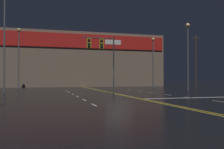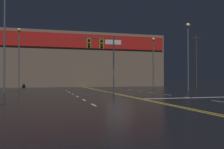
% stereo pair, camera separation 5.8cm
% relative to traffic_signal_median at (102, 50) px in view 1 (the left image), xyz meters
% --- Properties ---
extents(ground_plane, '(200.00, 200.00, 0.00)m').
position_rel_traffic_signal_median_xyz_m(ground_plane, '(1.56, -0.92, -4.43)').
color(ground_plane, black).
extents(road_markings, '(12.85, 60.00, 0.01)m').
position_rel_traffic_signal_median_xyz_m(road_markings, '(2.28, -1.88, -4.43)').
color(road_markings, gold).
rests_on(road_markings, ground).
extents(traffic_signal_median, '(3.26, 0.36, 5.86)m').
position_rel_traffic_signal_median_xyz_m(traffic_signal_median, '(0.00, 0.00, 0.00)').
color(traffic_signal_median, '#38383D').
rests_on(traffic_signal_median, ground).
extents(streetlight_near_left, '(0.56, 0.56, 12.05)m').
position_rel_traffic_signal_median_xyz_m(streetlight_near_left, '(-9.85, 5.82, 3.01)').
color(streetlight_near_left, '#59595E').
rests_on(streetlight_near_left, ground).
extents(streetlight_near_right, '(0.56, 0.56, 8.57)m').
position_rel_traffic_signal_median_xyz_m(streetlight_near_right, '(12.49, 14.72, 1.11)').
color(streetlight_near_right, '#59595E').
rests_on(streetlight_near_right, ground).
extents(streetlight_median_approach, '(0.56, 0.56, 9.41)m').
position_rel_traffic_signal_median_xyz_m(streetlight_median_approach, '(-9.28, 16.72, 1.58)').
color(streetlight_median_approach, '#59595E').
rests_on(streetlight_median_approach, ground).
extents(streetlight_far_left, '(0.56, 0.56, 8.78)m').
position_rel_traffic_signal_median_xyz_m(streetlight_far_left, '(12.46, 4.14, 1.23)').
color(streetlight_far_left, '#59595E').
rests_on(streetlight_far_left, ground).
extents(building_backdrop, '(33.48, 10.23, 10.47)m').
position_rel_traffic_signal_median_xyz_m(building_backdrop, '(1.56, 27.21, 0.82)').
color(building_backdrop, '#7A6651').
rests_on(building_backdrop, ground).
extents(utility_pole_row, '(46.48, 0.26, 11.49)m').
position_rel_traffic_signal_median_xyz_m(utility_pole_row, '(1.54, 20.25, 1.29)').
color(utility_pole_row, '#4C3828').
rests_on(utility_pole_row, ground).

